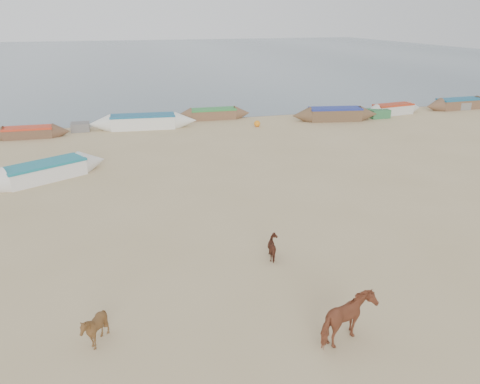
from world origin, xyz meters
name	(u,v)px	position (x,y,z in m)	size (l,w,h in m)	color
ground	(275,264)	(0.00, 0.00, 0.00)	(140.00, 140.00, 0.00)	tan
sea	(125,56)	(0.00, 82.00, 0.01)	(160.00, 160.00, 0.00)	slate
cow_adult	(348,320)	(0.33, -4.03, 0.64)	(0.69, 1.51, 1.28)	brown
calf_front	(95,328)	(-5.48, -2.46, 0.47)	(0.76, 0.86, 0.94)	brown
calf_right	(275,247)	(0.13, 0.40, 0.37)	(0.74, 0.63, 0.74)	#552A1B
near_canoe	(45,171)	(-7.78, 10.78, 0.42)	(6.34, 1.34, 0.84)	white
waterline_canoes	(185,120)	(0.67, 20.36, 0.44)	(55.40, 5.25, 0.98)	brown
beach_clutter	(245,121)	(4.87, 19.33, 0.30)	(44.92, 4.24, 0.64)	#2B6130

